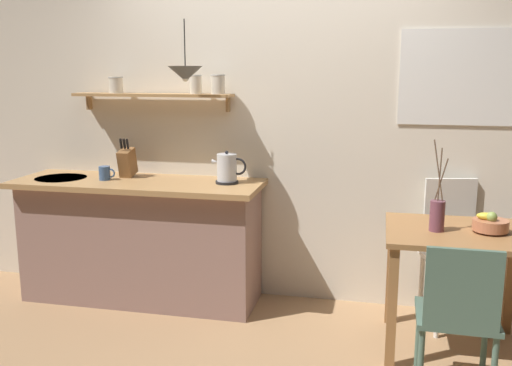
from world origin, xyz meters
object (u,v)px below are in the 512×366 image
electric_kettle (227,169)px  knife_block (127,162)px  pendant_lamp (185,74)px  coffee_mug_by_sink (105,173)px  dining_chair_near (458,313)px  dining_table (458,252)px  fruit_bowl (490,224)px  dining_chair_far (453,245)px  twig_vase (437,214)px

electric_kettle → knife_block: (-0.80, 0.07, 0.01)m
knife_block → pendant_lamp: size_ratio=0.72×
electric_kettle → coffee_mug_by_sink: 0.91m
dining_chair_near → coffee_mug_by_sink: size_ratio=7.06×
dining_table → fruit_bowl: bearing=-1.0°
dining_chair_far → pendant_lamp: size_ratio=2.38×
dining_chair_near → pendant_lamp: bearing=153.5°
coffee_mug_by_sink → pendant_lamp: (0.65, -0.04, 0.72)m
dining_chair_far → twig_vase: bearing=-109.0°
coffee_mug_by_sink → knife_block: bearing=52.9°
electric_kettle → knife_block: size_ratio=0.85×
twig_vase → fruit_bowl: bearing=6.6°
dining_chair_far → knife_block: (-2.37, -0.01, 0.49)m
dining_table → dining_chair_far: (0.03, 0.44, -0.09)m
fruit_bowl → twig_vase: 0.31m
dining_table → dining_chair_near: dining_chair_near is taller
dining_table → electric_kettle: 1.63m
twig_vase → coffee_mug_by_sink: twig_vase is taller
twig_vase → pendant_lamp: (-1.66, 0.29, 0.82)m
dining_chair_near → fruit_bowl: (0.23, 0.61, 0.32)m
dining_chair_near → twig_vase: (-0.08, 0.58, 0.37)m
dining_table → twig_vase: bearing=-164.2°
dining_table → dining_chair_near: 0.63m
knife_block → pendant_lamp: 0.87m
electric_kettle → pendant_lamp: bearing=-156.4°
knife_block → pendant_lamp: bearing=-18.6°
twig_vase → electric_kettle: 1.47m
fruit_bowl → electric_kettle: (-1.71, 0.37, 0.20)m
dining_table → pendant_lamp: 2.10m
dining_table → dining_chair_near: (-0.06, -0.61, -0.13)m
dining_table → fruit_bowl: fruit_bowl is taller
knife_block → coffee_mug_by_sink: (-0.11, -0.15, -0.06)m
coffee_mug_by_sink → pendant_lamp: bearing=-3.2°
pendant_lamp → fruit_bowl: bearing=-7.3°
dining_chair_far → twig_vase: twig_vase is taller
twig_vase → knife_block: size_ratio=1.85×
coffee_mug_by_sink → dining_table: bearing=-6.7°
pendant_lamp → coffee_mug_by_sink: bearing=176.8°
fruit_bowl → pendant_lamp: bearing=172.7°
dining_chair_far → coffee_mug_by_sink: size_ratio=7.93×
dining_chair_near → pendant_lamp: pendant_lamp is taller
dining_table → pendant_lamp: size_ratio=2.08×
dining_table → dining_chair_far: dining_chair_far is taller
fruit_bowl → dining_table: bearing=179.0°
fruit_bowl → pendant_lamp: (-1.97, 0.25, 0.87)m
dining_chair_near → fruit_bowl: fruit_bowl is taller
twig_vase → electric_kettle: bearing=164.0°
coffee_mug_by_sink → pendant_lamp: 0.97m
knife_block → coffee_mug_by_sink: bearing=-127.1°
dining_chair_near → pendant_lamp: size_ratio=2.12×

